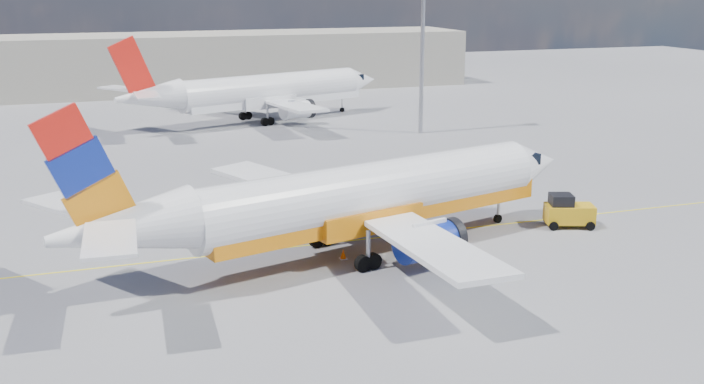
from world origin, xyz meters
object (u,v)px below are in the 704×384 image
object	(u,v)px
gse_tug	(568,211)
second_jet	(263,92)
main_jet	(358,198)
traffic_cone	(343,254)

from	to	relation	value
gse_tug	second_jet	bearing A→B (deg)	121.45
main_jet	traffic_cone	distance (m)	3.26
main_jet	second_jet	bearing A→B (deg)	69.04
second_jet	traffic_cone	distance (m)	46.02
main_jet	second_jet	world-z (taller)	main_jet
gse_tug	traffic_cone	distance (m)	15.43
main_jet	gse_tug	world-z (taller)	main_jet
second_jet	main_jet	bearing A→B (deg)	-114.62
main_jet	traffic_cone	xyz separation A→B (m)	(-1.01, -0.43, -3.07)
second_jet	traffic_cone	bearing A→B (deg)	-115.82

